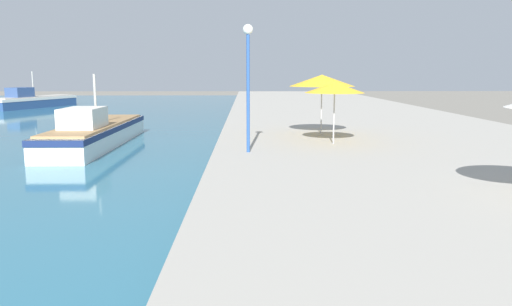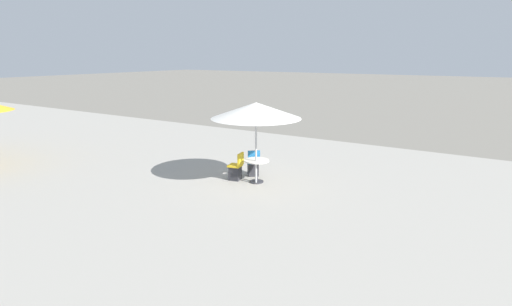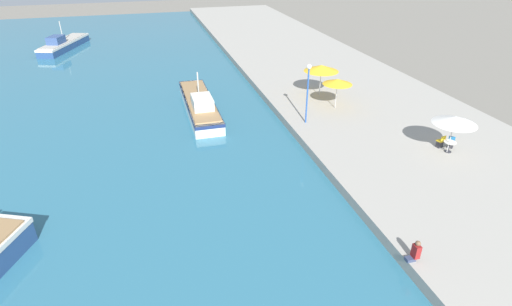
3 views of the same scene
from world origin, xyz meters
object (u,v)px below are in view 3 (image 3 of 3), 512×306
cafe_umbrella_striped (321,68)px  person_at_quay (415,252)px  cafe_umbrella_pink (455,120)px  lamppost (308,84)px  fishing_boat_mid (200,104)px  cafe_chair_left (451,143)px  cafe_umbrella_white (338,82)px  cafe_chair_right (440,143)px  cafe_table (450,145)px  fishing_boat_far (64,44)px

cafe_umbrella_striped → person_at_quay: (-4.43, -20.42, -2.05)m
cafe_umbrella_pink → lamppost: 10.11m
fishing_boat_mid → cafe_chair_left: size_ratio=12.09×
fishing_boat_mid → cafe_umbrella_white: (10.79, -3.71, 2.20)m
fishing_boat_mid → cafe_umbrella_white: fishing_boat_mid is taller
cafe_umbrella_striped → fishing_boat_mid: bearing=176.9°
cafe_umbrella_striped → lamppost: 6.31m
cafe_chair_left → cafe_chair_right: same height
cafe_table → cafe_umbrella_striped: bearing=107.5°
cafe_table → lamppost: lamppost is taller
cafe_umbrella_striped → cafe_chair_left: 12.79m
fishing_boat_mid → cafe_table: size_ratio=13.76×
cafe_umbrella_striped → cafe_chair_left: cafe_umbrella_striped is taller
cafe_table → cafe_chair_right: cafe_chair_right is taller
fishing_boat_far → cafe_chair_left: 48.76m
fishing_boat_mid → cafe_chair_left: (15.16, -12.38, 0.25)m
fishing_boat_far → cafe_umbrella_pink: (28.67, -39.47, 2.22)m
fishing_boat_far → cafe_chair_left: size_ratio=11.50×
cafe_chair_right → lamppost: size_ratio=0.20×
cafe_table → lamppost: 10.45m
cafe_umbrella_pink → lamppost: size_ratio=0.61×
fishing_boat_far → cafe_table: 48.82m
cafe_umbrella_white → cafe_chair_right: cafe_umbrella_white is taller
fishing_boat_far → lamppost: 38.99m
fishing_boat_far → lamppost: bearing=-37.3°
fishing_boat_mid → cafe_umbrella_striped: 11.02m
cafe_table → cafe_chair_left: size_ratio=0.88×
cafe_umbrella_pink → cafe_umbrella_striped: 12.89m
lamppost → cafe_chair_right: bearing=-41.3°
cafe_chair_right → person_at_quay: 12.05m
fishing_boat_mid → cafe_umbrella_white: 11.62m
cafe_umbrella_white → lamppost: (-3.49, -2.13, 0.82)m
cafe_chair_left → person_at_quay: size_ratio=0.88×
cafe_umbrella_pink → cafe_chair_left: bearing=38.3°
cafe_table → person_at_quay: (-8.30, -8.15, -0.08)m
cafe_umbrella_white → cafe_umbrella_striped: (-0.05, 3.14, 0.23)m
cafe_umbrella_white → person_at_quay: 17.95m
person_at_quay → cafe_umbrella_white: bearing=75.5°
fishing_boat_far → person_at_quay: fishing_boat_far is taller
fishing_boat_mid → cafe_chair_right: (14.47, -12.14, 0.25)m
cafe_chair_left → fishing_boat_far: bearing=175.9°
fishing_boat_far → cafe_umbrella_pink: size_ratio=3.78×
cafe_umbrella_pink → lamppost: bearing=135.4°
cafe_table → lamppost: bearing=136.2°
cafe_umbrella_striped → person_at_quay: size_ratio=2.94×
fishing_boat_mid → cafe_umbrella_pink: fishing_boat_mid is taller
cafe_umbrella_striped → cafe_umbrella_white: bearing=-89.1°
cafe_umbrella_pink → cafe_umbrella_white: cafe_umbrella_pink is taller
cafe_umbrella_pink → cafe_table: size_ratio=3.46×
fishing_boat_far → fishing_boat_mid: bearing=-42.7°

